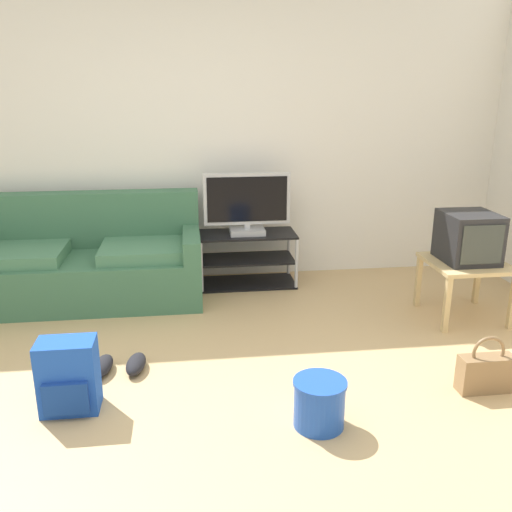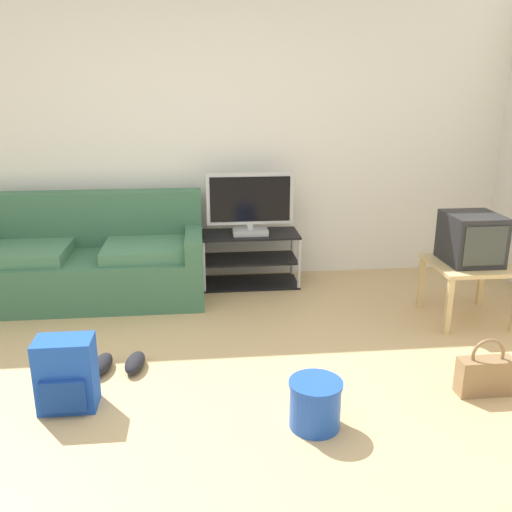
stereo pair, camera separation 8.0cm
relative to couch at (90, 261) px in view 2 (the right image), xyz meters
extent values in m
cube|color=tan|center=(0.79, -1.94, -0.33)|extent=(9.00, 9.80, 0.02)
cube|color=silver|center=(0.79, 0.51, 1.03)|extent=(9.00, 0.10, 2.70)
cube|color=#3D6B4C|center=(0.00, -0.06, -0.12)|extent=(1.91, 0.83, 0.39)
cube|color=#3D6B4C|center=(0.00, 0.26, 0.31)|extent=(1.91, 0.20, 0.48)
cube|color=#3D6B4C|center=(0.88, -0.06, 0.17)|extent=(0.14, 0.83, 0.19)
cube|color=#477857|center=(-0.52, -0.12, 0.12)|extent=(0.76, 0.58, 0.10)
cube|color=#477857|center=(0.52, -0.12, 0.12)|extent=(0.76, 0.58, 0.10)
cube|color=black|center=(1.38, 0.17, 0.15)|extent=(0.87, 0.41, 0.02)
cube|color=black|center=(1.38, 0.17, -0.08)|extent=(0.83, 0.39, 0.02)
cube|color=black|center=(1.38, 0.17, -0.31)|extent=(0.87, 0.41, 0.02)
cylinder|color=#B7B7BC|center=(0.96, -0.02, -0.08)|extent=(0.03, 0.03, 0.48)
cylinder|color=#B7B7BC|center=(1.80, -0.02, -0.08)|extent=(0.03, 0.03, 0.48)
cylinder|color=#B7B7BC|center=(0.96, 0.36, -0.08)|extent=(0.03, 0.03, 0.48)
cylinder|color=#B7B7BC|center=(1.80, 0.36, -0.08)|extent=(0.03, 0.03, 0.48)
cube|color=#B2B2B7|center=(1.38, 0.15, 0.19)|extent=(0.31, 0.22, 0.05)
cube|color=#B2B2B7|center=(1.38, 0.15, 0.23)|extent=(0.05, 0.04, 0.04)
cube|color=#B2B2B7|center=(1.38, 0.15, 0.48)|extent=(0.76, 0.04, 0.45)
cube|color=black|center=(1.38, 0.13, 0.48)|extent=(0.70, 0.01, 0.39)
cube|color=tan|center=(2.97, -0.78, 0.13)|extent=(0.57, 0.57, 0.03)
cube|color=tan|center=(2.71, -1.04, -0.10)|extent=(0.04, 0.04, 0.43)
cube|color=tan|center=(2.71, -0.52, -0.10)|extent=(0.04, 0.04, 0.43)
cube|color=tan|center=(3.22, -0.52, -0.10)|extent=(0.04, 0.04, 0.43)
cube|color=#232326|center=(2.97, -0.76, 0.33)|extent=(0.38, 0.41, 0.37)
cube|color=#333833|center=(2.97, -0.97, 0.33)|extent=(0.31, 0.01, 0.29)
cube|color=blue|center=(0.18, -1.73, -0.11)|extent=(0.32, 0.20, 0.42)
cube|color=navy|center=(0.18, -1.84, -0.18)|extent=(0.24, 0.04, 0.18)
cylinder|color=navy|center=(0.09, -1.61, -0.09)|extent=(0.04, 0.04, 0.34)
cylinder|color=navy|center=(0.26, -1.61, -0.09)|extent=(0.04, 0.04, 0.34)
cube|color=olive|center=(2.58, -1.84, -0.20)|extent=(0.33, 0.12, 0.22)
torus|color=olive|center=(2.58, -1.84, -0.06)|extent=(0.20, 0.02, 0.20)
cylinder|color=blue|center=(1.52, -2.06, -0.18)|extent=(0.27, 0.27, 0.27)
cylinder|color=blue|center=(1.52, -2.06, -0.06)|extent=(0.29, 0.29, 0.02)
ellipsoid|color=black|center=(0.29, -1.33, -0.27)|extent=(0.15, 0.28, 0.09)
ellipsoid|color=black|center=(0.50, -1.33, -0.27)|extent=(0.15, 0.28, 0.09)
camera|label=1|loc=(0.87, -4.54, 1.43)|focal=38.53mm
camera|label=2|loc=(0.95, -4.55, 1.43)|focal=38.53mm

